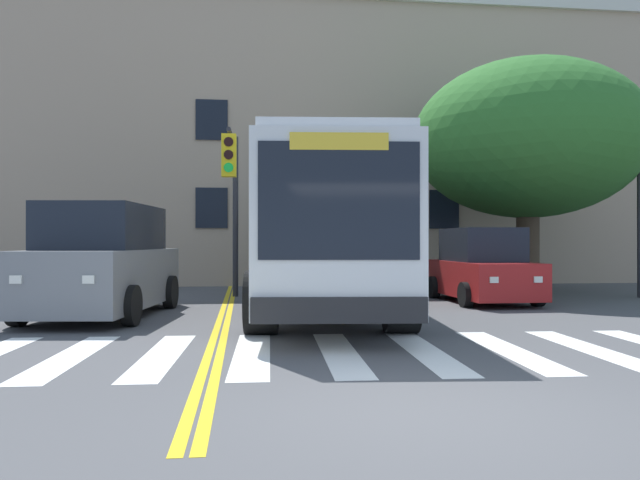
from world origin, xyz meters
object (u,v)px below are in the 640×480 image
Objects in this scene: traffic_light_overhead at (233,184)px; street_tree_curbside_large at (528,141)px; car_grey_near_lane at (103,263)px; car_red_far_lane at (482,268)px; city_bus at (324,230)px.

street_tree_curbside_large reaches higher than traffic_light_overhead.
traffic_light_overhead is (2.61, 2.98, 1.97)m from car_grey_near_lane.
traffic_light_overhead is at bearing 171.55° from car_red_far_lane.
car_red_far_lane is at bearing 22.60° from city_bus.
car_grey_near_lane is at bearing -167.31° from car_red_far_lane.
traffic_light_overhead is 0.47× the size of street_tree_curbside_large.
city_bus is at bearing 2.68° from car_grey_near_lane.
car_grey_near_lane is 9.23m from car_red_far_lane.
traffic_light_overhead is at bearing 126.52° from city_bus.
city_bus is 8.43m from street_tree_curbside_large.
city_bus is at bearing -147.89° from street_tree_curbside_large.
car_grey_near_lane is 12.72m from street_tree_curbside_large.
traffic_light_overhead reaches higher than city_bus.
car_red_far_lane is 5.05m from street_tree_curbside_large.
traffic_light_overhead is 9.03m from street_tree_curbside_large.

